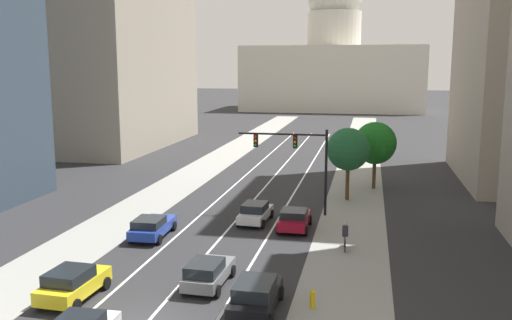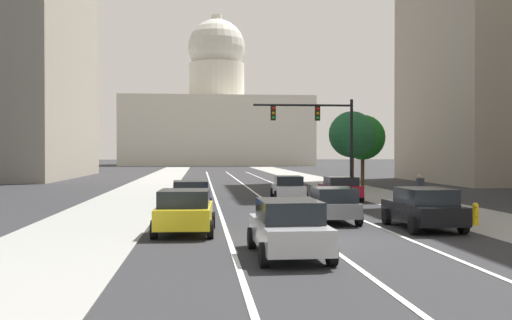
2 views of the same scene
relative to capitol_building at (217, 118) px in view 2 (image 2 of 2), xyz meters
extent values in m
plane|color=#2B2B2D|center=(0.00, -81.06, -11.27)|extent=(400.00, 400.00, 0.00)
cube|color=gray|center=(-8.33, -86.06, -11.27)|extent=(4.75, 130.00, 0.01)
cube|color=gray|center=(8.33, -86.06, -11.27)|extent=(4.75, 130.00, 0.01)
cube|color=white|center=(-2.98, -96.06, -11.26)|extent=(0.16, 90.00, 0.01)
cube|color=white|center=(0.00, -96.06, -11.26)|extent=(0.16, 90.00, 0.01)
cube|color=white|center=(2.98, -96.06, -11.26)|extent=(0.16, 90.00, 0.01)
cube|color=beige|center=(0.00, 0.00, -3.40)|extent=(43.75, 23.62, 15.75)
cylinder|color=beige|center=(0.00, 0.00, 8.72)|extent=(13.23, 13.23, 8.48)
sphere|color=beige|center=(0.00, 0.00, 16.70)|extent=(13.59, 13.59, 13.59)
cylinder|color=beige|center=(0.00, 0.00, 22.81)|extent=(2.45, 2.45, 3.40)
cube|color=yellow|center=(-4.47, -119.05, -10.61)|extent=(2.05, 4.13, 0.69)
cube|color=black|center=(-4.48, -119.42, -9.97)|extent=(1.81, 2.19, 0.58)
cylinder|color=black|center=(-5.34, -117.63, -10.95)|extent=(0.25, 0.65, 0.64)
cylinder|color=black|center=(-3.47, -117.72, -10.95)|extent=(0.25, 0.65, 0.64)
cylinder|color=black|center=(-5.46, -120.38, -10.95)|extent=(0.25, 0.65, 0.64)
cylinder|color=black|center=(-3.59, -120.47, -10.95)|extent=(0.25, 0.65, 0.64)
cube|color=#1E389E|center=(-4.47, -108.99, -10.65)|extent=(2.06, 4.57, 0.61)
cube|color=black|center=(-4.44, -109.73, -10.09)|extent=(1.82, 2.16, 0.51)
cylinder|color=black|center=(-5.47, -107.50, -10.95)|extent=(0.25, 0.65, 0.64)
cylinder|color=black|center=(-3.58, -107.42, -10.95)|extent=(0.25, 0.65, 0.64)
cylinder|color=black|center=(-5.35, -110.55, -10.95)|extent=(0.25, 0.65, 0.64)
cylinder|color=black|center=(-3.46, -110.48, -10.95)|extent=(0.25, 0.65, 0.64)
cube|color=silver|center=(1.49, -104.35, -10.66)|extent=(1.92, 4.25, 0.58)
cube|color=black|center=(1.48, -104.53, -10.09)|extent=(1.69, 2.12, 0.57)
cylinder|color=black|center=(0.68, -102.89, -10.95)|extent=(0.25, 0.65, 0.64)
cylinder|color=black|center=(2.42, -102.96, -10.95)|extent=(0.25, 0.65, 0.64)
cylinder|color=black|center=(0.56, -105.73, -10.95)|extent=(0.25, 0.65, 0.64)
cylinder|color=black|center=(2.30, -105.80, -10.95)|extent=(0.25, 0.65, 0.64)
cube|color=slate|center=(1.49, -116.16, -10.66)|extent=(1.82, 4.12, 0.59)
cube|color=black|center=(1.47, -116.86, -10.07)|extent=(1.63, 2.17, 0.57)
cylinder|color=black|center=(0.67, -114.75, -10.95)|extent=(0.24, 0.65, 0.64)
cylinder|color=black|center=(2.38, -114.80, -10.95)|extent=(0.24, 0.65, 0.64)
cylinder|color=black|center=(0.60, -117.53, -10.95)|extent=(0.24, 0.65, 0.64)
cylinder|color=black|center=(2.31, -117.57, -10.95)|extent=(0.24, 0.65, 0.64)
cube|color=#B2B5BA|center=(-1.49, -124.06, -10.62)|extent=(1.82, 4.35, 0.67)
cube|color=black|center=(-1.49, -124.17, -9.98)|extent=(1.64, 2.23, 0.60)
cylinder|color=black|center=(-2.39, -122.61, -10.95)|extent=(0.23, 0.64, 0.64)
cylinder|color=black|center=(-0.65, -122.58, -10.95)|extent=(0.23, 0.64, 0.64)
cylinder|color=black|center=(-2.33, -125.54, -10.95)|extent=(0.23, 0.64, 0.64)
cylinder|color=black|center=(-0.59, -125.51, -10.95)|extent=(0.23, 0.64, 0.64)
cube|color=maroon|center=(4.47, -105.46, -10.63)|extent=(1.90, 4.04, 0.65)
cube|color=black|center=(4.47, -105.80, -10.06)|extent=(1.74, 1.91, 0.49)
cylinder|color=black|center=(3.52, -104.10, -10.95)|extent=(0.22, 0.64, 0.64)
cylinder|color=black|center=(5.40, -104.09, -10.95)|extent=(0.22, 0.64, 0.64)
cylinder|color=black|center=(3.53, -106.84, -10.95)|extent=(0.22, 0.64, 0.64)
cylinder|color=black|center=(5.41, -106.83, -10.95)|extent=(0.22, 0.64, 0.64)
cube|color=black|center=(4.47, -118.69, -10.62)|extent=(1.83, 4.39, 0.67)
cube|color=black|center=(4.47, -118.97, -10.00)|extent=(1.69, 2.37, 0.58)
cylinder|color=black|center=(3.55, -117.20, -10.95)|extent=(0.22, 0.64, 0.64)
cylinder|color=black|center=(5.38, -117.20, -10.95)|extent=(0.22, 0.64, 0.64)
cylinder|color=black|center=(3.55, -120.18, -10.95)|extent=(0.22, 0.64, 0.64)
cylinder|color=black|center=(5.38, -120.18, -10.95)|extent=(0.22, 0.64, 0.64)
cylinder|color=black|center=(6.26, -101.41, -8.02)|extent=(0.20, 0.20, 6.51)
cylinder|color=black|center=(2.92, -101.41, -5.19)|extent=(6.67, 0.14, 0.14)
cube|color=black|center=(3.92, -101.41, -5.74)|extent=(0.32, 0.28, 0.96)
sphere|color=red|center=(3.92, -101.56, -5.44)|extent=(0.20, 0.20, 0.20)
sphere|color=orange|center=(3.92, -101.56, -5.74)|extent=(0.20, 0.20, 0.20)
sphere|color=green|center=(3.92, -101.56, -6.04)|extent=(0.20, 0.20, 0.20)
cube|color=black|center=(0.92, -101.41, -5.74)|extent=(0.32, 0.28, 0.96)
sphere|color=red|center=(0.92, -101.56, -5.44)|extent=(0.20, 0.20, 0.20)
sphere|color=orange|center=(0.92, -101.56, -5.74)|extent=(0.20, 0.20, 0.20)
sphere|color=green|center=(0.92, -101.56, -6.04)|extent=(0.20, 0.20, 0.20)
cylinder|color=yellow|center=(6.98, -117.82, -10.92)|extent=(0.26, 0.26, 0.70)
sphere|color=yellow|center=(6.98, -117.82, -10.49)|extent=(0.26, 0.26, 0.26)
cylinder|color=yellow|center=(6.98, -117.98, -10.89)|extent=(0.10, 0.12, 0.10)
cylinder|color=black|center=(8.11, -109.59, -10.94)|extent=(0.10, 0.66, 0.66)
cylinder|color=black|center=(8.03, -108.55, -10.94)|extent=(0.10, 0.66, 0.66)
cube|color=black|center=(8.07, -109.07, -10.72)|extent=(0.14, 1.00, 0.36)
cube|color=#262833|center=(8.08, -109.12, -10.09)|extent=(0.38, 0.31, 0.64)
sphere|color=tan|center=(8.07, -109.05, -9.66)|extent=(0.22, 0.22, 0.22)
cylinder|color=#51381E|center=(9.89, -91.28, -9.83)|extent=(0.32, 0.32, 2.88)
sphere|color=#1B691E|center=(9.89, -91.28, -7.05)|extent=(3.84, 3.84, 3.84)
cylinder|color=#51381E|center=(7.67, -96.15, -9.74)|extent=(0.32, 0.32, 3.06)
sphere|color=#205A31|center=(7.67, -96.15, -6.96)|extent=(3.56, 3.56, 3.56)
camera|label=1|loc=(9.28, -142.18, -0.08)|focal=38.91mm
camera|label=2|loc=(-3.93, -140.13, -8.38)|focal=41.08mm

